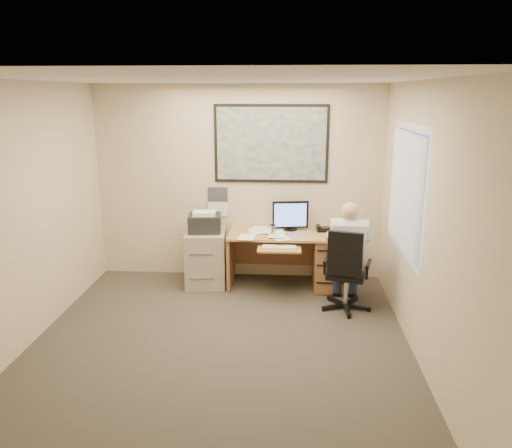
# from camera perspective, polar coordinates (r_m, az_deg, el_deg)

# --- Properties ---
(room_shell) EXTENTS (4.00, 4.50, 2.70)m
(room_shell) POSITION_cam_1_polar(r_m,az_deg,el_deg) (4.81, -4.67, -0.05)
(room_shell) COLOR #39332C
(room_shell) RESTS_ON ground
(desk) EXTENTS (1.60, 0.97, 1.14)m
(desk) POSITION_cam_1_polar(r_m,az_deg,el_deg) (6.85, 6.44, -3.46)
(desk) COLOR #B0814B
(desk) RESTS_ON ground
(world_map) EXTENTS (1.56, 0.03, 1.06)m
(world_map) POSITION_cam_1_polar(r_m,az_deg,el_deg) (6.87, 1.75, 9.13)
(world_map) COLOR #1E4C93
(world_map) RESTS_ON room_shell
(wall_calendar) EXTENTS (0.28, 0.01, 0.42)m
(wall_calendar) POSITION_cam_1_polar(r_m,az_deg,el_deg) (7.07, -4.39, 2.53)
(wall_calendar) COLOR white
(wall_calendar) RESTS_ON room_shell
(window_blinds) EXTENTS (0.06, 1.40, 1.30)m
(window_blinds) POSITION_cam_1_polar(r_m,az_deg,el_deg) (5.64, 16.80, 3.66)
(window_blinds) COLOR beige
(window_blinds) RESTS_ON room_shell
(filing_cabinet) EXTENTS (0.60, 0.69, 1.03)m
(filing_cabinet) POSITION_cam_1_polar(r_m,az_deg,el_deg) (6.90, -5.78, -3.29)
(filing_cabinet) COLOR #A49684
(filing_cabinet) RESTS_ON ground
(office_chair) EXTENTS (0.76, 0.76, 1.04)m
(office_chair) POSITION_cam_1_polar(r_m,az_deg,el_deg) (6.18, 10.45, -7.06)
(office_chair) COLOR black
(office_chair) RESTS_ON ground
(person) EXTENTS (0.61, 0.83, 1.33)m
(person) POSITION_cam_1_polar(r_m,az_deg,el_deg) (6.13, 10.40, -3.65)
(person) COLOR silver
(person) RESTS_ON office_chair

